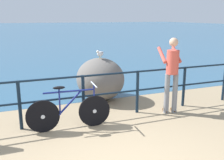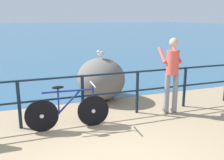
{
  "view_description": "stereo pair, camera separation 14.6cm",
  "coord_description": "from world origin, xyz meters",
  "px_view_note": "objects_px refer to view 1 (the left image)",
  "views": [
    {
      "loc": [
        -1.37,
        -3.08,
        2.25
      ],
      "look_at": [
        0.83,
        2.58,
        0.75
      ],
      "focal_mm": 41.64,
      "sensor_mm": 36.0,
      "label": 1
    },
    {
      "loc": [
        -1.24,
        -3.13,
        2.25
      ],
      "look_at": [
        0.83,
        2.58,
        0.75
      ],
      "focal_mm": 41.64,
      "sensor_mm": 36.0,
      "label": 2
    }
  ],
  "objects_px": {
    "seagull": "(100,53)",
    "breakwater_boulder_main": "(100,79)",
    "bicycle": "(69,111)",
    "person_at_railing": "(172,72)"
  },
  "relations": [
    {
      "from": "bicycle",
      "to": "person_at_railing",
      "type": "relative_size",
      "value": 0.95
    },
    {
      "from": "seagull",
      "to": "breakwater_boulder_main",
      "type": "bearing_deg",
      "value": -144.76
    },
    {
      "from": "breakwater_boulder_main",
      "to": "seagull",
      "type": "height_order",
      "value": "seagull"
    },
    {
      "from": "person_at_railing",
      "to": "breakwater_boulder_main",
      "type": "height_order",
      "value": "person_at_railing"
    },
    {
      "from": "bicycle",
      "to": "person_at_railing",
      "type": "xyz_separation_m",
      "value": [
        2.44,
        0.07,
        0.6
      ]
    },
    {
      "from": "bicycle",
      "to": "breakwater_boulder_main",
      "type": "xyz_separation_m",
      "value": [
        1.22,
        1.66,
        0.18
      ]
    },
    {
      "from": "bicycle",
      "to": "person_at_railing",
      "type": "height_order",
      "value": "person_at_railing"
    },
    {
      "from": "bicycle",
      "to": "person_at_railing",
      "type": "distance_m",
      "value": 2.51
    },
    {
      "from": "person_at_railing",
      "to": "breakwater_boulder_main",
      "type": "bearing_deg",
      "value": 50.03
    },
    {
      "from": "person_at_railing",
      "to": "breakwater_boulder_main",
      "type": "xyz_separation_m",
      "value": [
        -1.21,
        1.59,
        -0.42
      ]
    }
  ]
}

